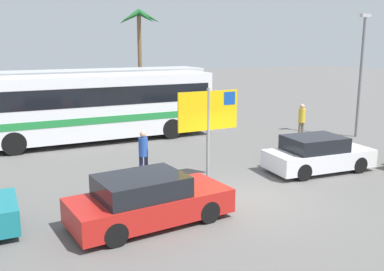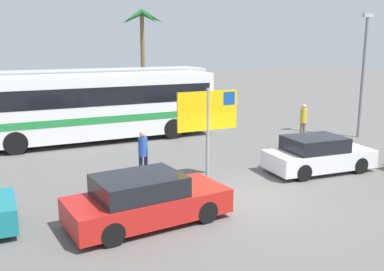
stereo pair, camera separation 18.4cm
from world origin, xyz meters
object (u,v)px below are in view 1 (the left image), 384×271
(ferry_sign, at_px, (209,114))
(car_red, at_px, (148,200))
(car_white, at_px, (318,154))
(bus_front_coach, at_px, (91,104))
(pedestrian_crossing_lot, at_px, (302,119))
(bus_rear_coach, at_px, (103,94))
(pedestrian_near_sign, at_px, (143,151))

(ferry_sign, bearing_deg, car_red, -143.21)
(ferry_sign, relative_size, car_white, 0.79)
(bus_front_coach, relative_size, pedestrian_crossing_lot, 6.60)
(ferry_sign, distance_m, pedestrian_crossing_lot, 8.15)
(bus_front_coach, distance_m, car_white, 10.70)
(bus_front_coach, distance_m, ferry_sign, 8.22)
(bus_front_coach, distance_m, pedestrian_crossing_lot, 10.14)
(car_white, bearing_deg, bus_front_coach, 130.07)
(ferry_sign, bearing_deg, bus_rear_coach, 91.60)
(bus_rear_coach, xyz_separation_m, pedestrian_crossing_lot, (7.57, -8.18, -0.74))
(pedestrian_near_sign, distance_m, pedestrian_crossing_lot, 9.38)
(car_red, bearing_deg, pedestrian_crossing_lot, 25.40)
(car_white, xyz_separation_m, pedestrian_near_sign, (-6.05, 1.94, 0.37))
(bus_rear_coach, height_order, ferry_sign, ferry_sign)
(ferry_sign, height_order, pedestrian_crossing_lot, ferry_sign)
(ferry_sign, xyz_separation_m, pedestrian_crossing_lot, (7.15, 3.71, -1.28))
(bus_front_coach, relative_size, car_white, 2.87)
(bus_front_coach, bearing_deg, pedestrian_near_sign, -88.85)
(car_red, xyz_separation_m, pedestrian_near_sign, (1.20, 3.59, 0.37))
(bus_front_coach, height_order, ferry_sign, ferry_sign)
(car_white, xyz_separation_m, car_red, (-7.25, -1.64, 0.00))
(bus_front_coach, relative_size, ferry_sign, 3.64)
(car_white, relative_size, pedestrian_near_sign, 2.38)
(bus_rear_coach, xyz_separation_m, ferry_sign, (0.42, -11.89, 0.54))
(bus_rear_coach, distance_m, ferry_sign, 11.91)
(bus_front_coach, xyz_separation_m, ferry_sign, (2.03, -7.95, 0.54))
(pedestrian_near_sign, bearing_deg, bus_front_coach, -147.34)
(pedestrian_near_sign, height_order, pedestrian_crossing_lot, pedestrian_crossing_lot)
(car_white, height_order, pedestrian_crossing_lot, pedestrian_crossing_lot)
(bus_rear_coach, distance_m, car_red, 14.54)
(ferry_sign, bearing_deg, bus_front_coach, 103.92)
(bus_rear_coach, height_order, pedestrian_near_sign, bus_rear_coach)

